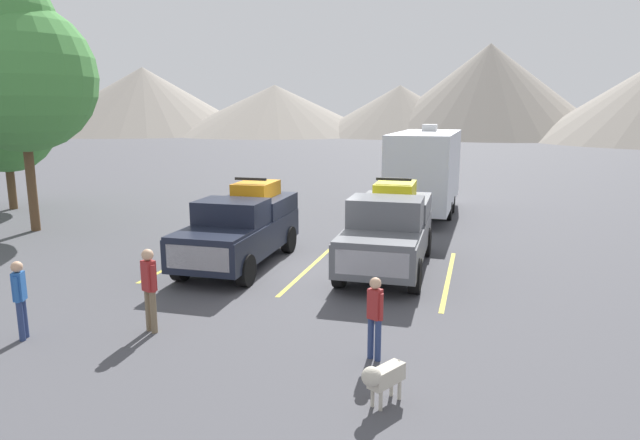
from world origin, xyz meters
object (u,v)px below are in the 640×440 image
dog (381,377)px  person_a (375,313)px  pickup_truck_b (389,228)px  person_b (20,295)px  camper_trailer_a (425,168)px  pickup_truck_a (242,226)px  person_c (149,285)px

dog → person_a: bearing=104.3°
pickup_truck_b → person_b: (-6.13, -7.07, -0.25)m
pickup_truck_b → camper_trailer_a: 8.55m
dog → person_b: bearing=175.8°
pickup_truck_b → camper_trailer_a: size_ratio=0.67×
pickup_truck_a → person_a: 7.25m
camper_trailer_a → pickup_truck_a: bearing=-115.4°
camper_trailer_a → person_a: camper_trailer_a is taller
camper_trailer_a → dog: camper_trailer_a is taller
pickup_truck_a → dog: 8.74m
pickup_truck_b → person_b: size_ratio=3.44×
person_a → person_b: person_b is taller
pickup_truck_b → dog: pickup_truck_b is taller
pickup_truck_a → camper_trailer_a: (4.39, 9.24, 0.91)m
person_b → person_c: bearing=24.9°
pickup_truck_a → dog: pickup_truck_a is taller
camper_trailer_a → person_b: size_ratio=5.10×
camper_trailer_a → pickup_truck_b: bearing=-91.1°
pickup_truck_a → person_a: pickup_truck_a is taller
pickup_truck_b → camper_trailer_a: camper_trailer_a is taller
pickup_truck_a → person_c: 5.30m
person_b → camper_trailer_a: bearing=68.0°
dog → pickup_truck_b: bearing=98.5°
person_a → person_c: person_c is taller
pickup_truck_a → dog: (5.36, -6.87, -0.64)m
pickup_truck_b → pickup_truck_a: bearing=-170.1°
person_a → person_c: size_ratio=0.89×
pickup_truck_a → person_c: size_ratio=3.04×
pickup_truck_a → person_b: 6.61m
person_a → person_c: (-4.63, -0.00, 0.11)m
person_a → pickup_truck_b: bearing=96.9°
person_c → dog: size_ratio=2.00×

